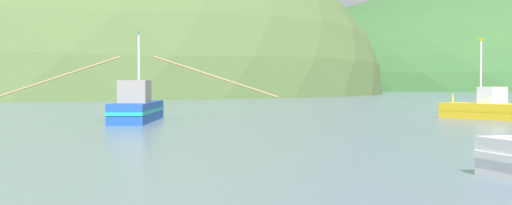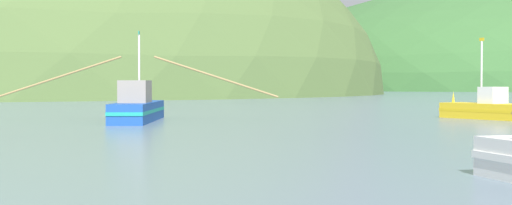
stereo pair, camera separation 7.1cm
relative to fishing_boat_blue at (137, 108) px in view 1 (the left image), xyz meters
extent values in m
cube|color=#19479E|center=(0.03, 0.19, -0.24)|extent=(3.30, 10.08, 1.13)
cube|color=teal|center=(0.03, 0.19, -0.18)|extent=(3.33, 10.18, 0.20)
cone|color=#19479E|center=(0.65, 4.70, 0.68)|extent=(0.23, 0.23, 0.70)
cube|color=gray|center=(-0.13, -0.92, 0.97)|extent=(1.95, 2.90, 1.29)
cylinder|color=silver|center=(0.10, 0.72, 2.34)|extent=(0.12, 0.12, 4.03)
cube|color=teal|center=(0.10, 0.72, 4.47)|extent=(0.08, 0.36, 0.20)
cylinder|color=#997F4C|center=(-4.59, 0.83, 1.82)|extent=(7.34, 1.13, 2.51)
cylinder|color=#997F4C|center=(4.64, -0.45, 1.82)|extent=(7.34, 1.13, 2.51)
cube|color=gold|center=(21.79, -0.37, -0.31)|extent=(4.52, 6.50, 0.98)
cube|color=gold|center=(21.79, -0.37, -0.26)|extent=(4.57, 6.57, 0.18)
cone|color=gold|center=(20.59, 2.21, 0.53)|extent=(0.27, 0.27, 0.70)
cube|color=silver|center=(21.95, -0.69, 0.70)|extent=(1.84, 1.71, 1.04)
cylinder|color=silver|center=(21.57, 0.12, 2.14)|extent=(0.12, 0.12, 3.93)
cube|color=gold|center=(21.57, 0.12, 4.23)|extent=(0.18, 0.34, 0.20)
camera|label=1|loc=(0.35, -45.04, 1.50)|focal=52.92mm
camera|label=2|loc=(0.42, -45.05, 1.50)|focal=52.92mm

